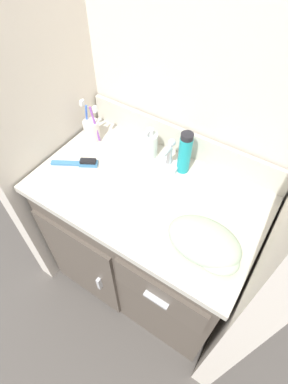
{
  "coord_description": "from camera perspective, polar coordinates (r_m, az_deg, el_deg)",
  "views": [
    {
      "loc": [
        0.39,
        -0.62,
        1.69
      ],
      "look_at": [
        0.0,
        -0.03,
        0.82
      ],
      "focal_mm": 28.0,
      "sensor_mm": 36.0,
      "label": 1
    }
  ],
  "objects": [
    {
      "name": "ground_plane",
      "position": [
        1.84,
        0.48,
        -15.72
      ],
      "size": [
        6.0,
        6.0,
        0.0
      ],
      "primitive_type": "plane",
      "color": "#4C4742"
    },
    {
      "name": "wall_back",
      "position": [
        1.18,
        9.98,
        20.11
      ],
      "size": [
        1.08,
        0.08,
        2.2
      ],
      "primitive_type": "cube",
      "color": "beige",
      "rests_on": "ground_plane"
    },
    {
      "name": "wall_left",
      "position": [
        1.24,
        -20.18,
        19.36
      ],
      "size": [
        0.08,
        0.62,
        2.2
      ],
      "primitive_type": "cube",
      "color": "beige",
      "rests_on": "ground_plane"
    },
    {
      "name": "vanity",
      "position": [
        1.47,
        0.46,
        -9.38
      ],
      "size": [
        0.9,
        0.56,
        0.8
      ],
      "color": "brown",
      "rests_on": "ground_plane"
    },
    {
      "name": "backsplash",
      "position": [
        1.28,
        7.28,
        9.58
      ],
      "size": [
        0.9,
        0.02,
        0.12
      ],
      "color": "beige",
      "rests_on": "vanity"
    },
    {
      "name": "sink_faucet",
      "position": [
        1.21,
        4.75,
        6.42
      ],
      "size": [
        0.09,
        0.09,
        0.14
      ],
      "color": "silver",
      "rests_on": "vanity"
    },
    {
      "name": "toothbrush_cup",
      "position": [
        1.36,
        -9.95,
        11.71
      ],
      "size": [
        0.09,
        0.07,
        0.18
      ],
      "color": "silver",
      "rests_on": "vanity"
    },
    {
      "name": "soap_dispenser",
      "position": [
        1.25,
        1.19,
        9.08
      ],
      "size": [
        0.06,
        0.06,
        0.14
      ],
      "color": "silver",
      "rests_on": "vanity"
    },
    {
      "name": "shaving_cream_can",
      "position": [
        1.18,
        7.78,
        7.38
      ],
      "size": [
        0.05,
        0.05,
        0.19
      ],
      "color": "teal",
      "rests_on": "vanity"
    },
    {
      "name": "hairbrush",
      "position": [
        1.27,
        -11.9,
        5.45
      ],
      "size": [
        0.18,
        0.12,
        0.03
      ],
      "rotation": [
        0.0,
        0.0,
        0.53
      ],
      "color": "teal",
      "rests_on": "vanity"
    },
    {
      "name": "hand_towel",
      "position": [
        1.0,
        11.91,
        -9.72
      ],
      "size": [
        0.26,
        0.17,
        0.09
      ],
      "color": "#A8BCA3",
      "rests_on": "vanity"
    }
  ]
}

